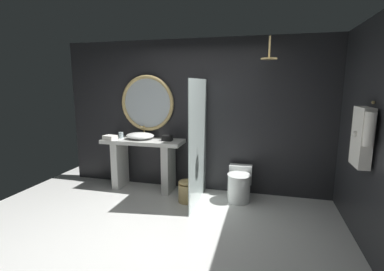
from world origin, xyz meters
TOP-DOWN VIEW (x-y plane):
  - ground_plane at (0.00, 0.00)m, footprint 5.76×5.76m
  - back_wall_panel at (0.00, 1.90)m, footprint 4.80×0.10m
  - side_wall_right at (2.35, 0.76)m, footprint 0.10×2.47m
  - vanity_counter at (-0.86, 1.58)m, footprint 1.42×0.50m
  - vessel_sink at (-0.93, 1.61)m, footprint 0.50×0.41m
  - tumbler_cup at (-1.29, 1.60)m, footprint 0.08×0.08m
  - tissue_box at (-0.41, 1.60)m, footprint 0.17×0.13m
  - round_wall_mirror at (-0.86, 1.81)m, footprint 0.99×0.06m
  - shower_glass_panel at (0.20, 1.29)m, footprint 0.02×1.12m
  - rain_shower_head at (1.20, 1.31)m, footprint 0.22×0.22m
  - hanging_bathrobe at (2.21, 0.51)m, footprint 0.20×0.51m
  - toilet at (0.83, 1.51)m, footprint 0.37×0.55m
  - waste_bin at (0.03, 1.22)m, footprint 0.26×0.26m
  - folded_hand_towel at (-1.41, 1.43)m, footprint 0.24×0.20m

SIDE VIEW (x-z plane):
  - ground_plane at x=0.00m, z-range 0.00..0.00m
  - waste_bin at x=0.03m, z-range 0.00..0.37m
  - toilet at x=0.83m, z-range 0.00..0.53m
  - vanity_counter at x=-0.86m, z-range 0.12..1.02m
  - folded_hand_towel at x=-1.41m, z-range 0.90..0.97m
  - tissue_box at x=-0.41m, z-range 0.90..0.99m
  - tumbler_cup at x=-1.29m, z-range 0.90..1.01m
  - vessel_sink at x=-0.93m, z-range 0.85..1.06m
  - shower_glass_panel at x=0.20m, z-range 0.00..1.93m
  - back_wall_panel at x=0.00m, z-range 0.00..2.60m
  - side_wall_right at x=2.35m, z-range 0.00..2.60m
  - hanging_bathrobe at x=2.21m, z-range 0.95..1.67m
  - round_wall_mirror at x=-0.86m, z-range 1.02..2.01m
  - rain_shower_head at x=1.20m, z-range 2.06..2.38m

